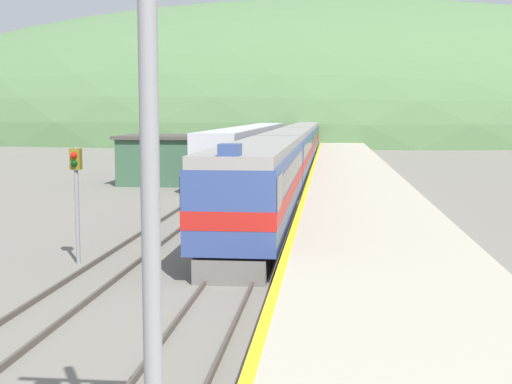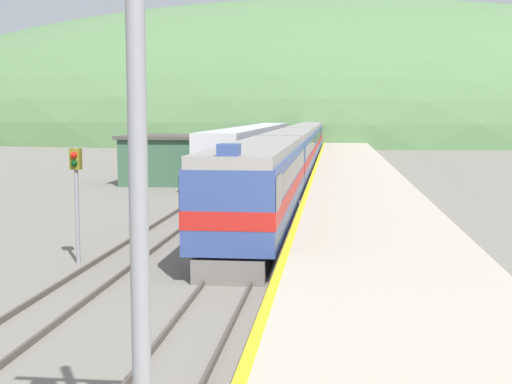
{
  "view_description": "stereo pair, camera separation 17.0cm",
  "coord_description": "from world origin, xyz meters",
  "views": [
    {
      "loc": [
        2.97,
        -3.8,
        5.15
      ],
      "look_at": [
        0.32,
        21.76,
        2.29
      ],
      "focal_mm": 50.0,
      "sensor_mm": 36.0,
      "label": 1
    },
    {
      "loc": [
        3.13,
        -3.78,
        5.15
      ],
      "look_at": [
        0.32,
        21.76,
        2.29
      ],
      "focal_mm": 50.0,
      "sensor_mm": 36.0,
      "label": 2
    }
  ],
  "objects": [
    {
      "name": "track_main",
      "position": [
        0.0,
        70.0,
        0.08
      ],
      "size": [
        1.52,
        180.0,
        0.16
      ],
      "color": "#4C443D",
      "rests_on": "ground"
    },
    {
      "name": "track_siding",
      "position": [
        -4.25,
        70.0,
        0.08
      ],
      "size": [
        1.52,
        180.0,
        0.16
      ],
      "color": "#4C443D",
      "rests_on": "ground"
    },
    {
      "name": "platform",
      "position": [
        4.65,
        50.0,
        0.49
      ],
      "size": [
        6.12,
        140.0,
        0.99
      ],
      "color": "#B2A893",
      "rests_on": "ground"
    },
    {
      "name": "distant_hills",
      "position": [
        0.0,
        141.63,
        0.0
      ],
      "size": [
        200.33,
        90.15,
        54.14
      ],
      "color": "#517547",
      "rests_on": "ground"
    },
    {
      "name": "station_shed",
      "position": [
        -9.24,
        47.61,
        1.79
      ],
      "size": [
        5.89,
        6.75,
        3.54
      ],
      "color": "#385B42",
      "rests_on": "ground"
    },
    {
      "name": "express_train_lead_car",
      "position": [
        0.0,
        26.46,
        2.12
      ],
      "size": [
        2.91,
        19.78,
        4.24
      ],
      "color": "black",
      "rests_on": "ground"
    },
    {
      "name": "carriage_second",
      "position": [
        0.0,
        48.24,
        2.11
      ],
      "size": [
        2.9,
        21.55,
        3.88
      ],
      "color": "black",
      "rests_on": "ground"
    },
    {
      "name": "carriage_third",
      "position": [
        0.0,
        70.67,
        2.11
      ],
      "size": [
        2.9,
        21.55,
        3.88
      ],
      "color": "black",
      "rests_on": "ground"
    },
    {
      "name": "carriage_fourth",
      "position": [
        0.0,
        93.1,
        2.11
      ],
      "size": [
        2.9,
        21.55,
        3.88
      ],
      "color": "black",
      "rests_on": "ground"
    },
    {
      "name": "siding_train",
      "position": [
        -4.25,
        62.14,
        2.02
      ],
      "size": [
        2.9,
        46.01,
        3.92
      ],
      "color": "black",
      "rests_on": "ground"
    },
    {
      "name": "signal_mast_main",
      "position": [
        1.14,
        3.27,
        5.76
      ],
      "size": [
        2.2,
        0.42,
        8.77
      ],
      "color": "gray",
      "rests_on": "ground"
    },
    {
      "name": "signal_post_siding",
      "position": [
        -5.57,
        19.44,
        2.87
      ],
      "size": [
        0.36,
        0.42,
        4.01
      ],
      "color": "gray",
      "rests_on": "ground"
    }
  ]
}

